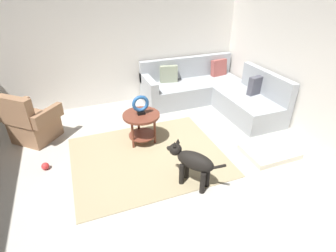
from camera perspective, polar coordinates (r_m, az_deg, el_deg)
ground_plane at (r=3.65m, az=-3.35°, el=-13.99°), size 6.00×6.00×0.10m
wall_back at (r=5.61m, az=-13.56°, el=17.79°), size 6.00×0.12×2.70m
area_rug at (r=4.16m, az=-4.39°, el=-6.59°), size 2.30×1.90×0.01m
sectional_couch at (r=5.72m, az=9.51°, el=7.27°), size 2.20×2.25×0.88m
armchair at (r=4.94m, az=-27.53°, el=0.52°), size 1.00×0.98×0.88m
side_table at (r=4.28m, az=-5.79°, el=1.11°), size 0.60×0.60×0.54m
torus_sculpture at (r=4.15m, az=-6.00°, el=4.66°), size 0.28×0.08×0.33m
dog_bed_mat at (r=4.48m, az=21.21°, el=-5.20°), size 0.80×0.60×0.09m
dog at (r=3.45m, az=5.29°, el=-7.73°), size 0.55×0.71×0.63m
dog_toy_ball at (r=4.27m, az=-25.17°, el=-7.92°), size 0.11×0.11×0.11m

